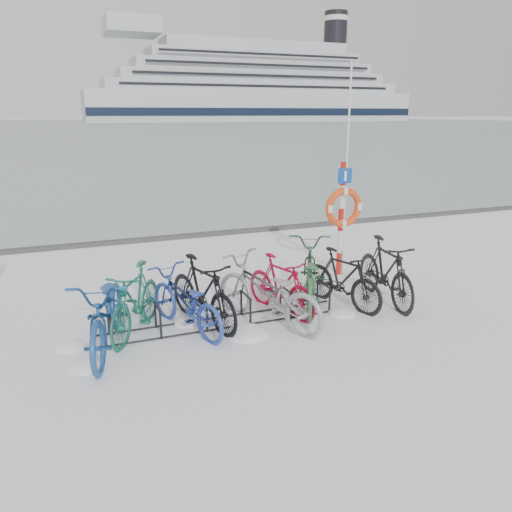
# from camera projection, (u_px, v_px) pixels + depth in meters

# --- Properties ---
(ground) EXTENTS (900.00, 900.00, 0.00)m
(ground) POSITION_uv_depth(u_px,v_px,m) (225.00, 323.00, 8.11)
(ground) COLOR white
(ground) RESTS_ON ground
(ice_sheet) EXTENTS (400.00, 298.00, 0.02)m
(ice_sheet) POSITION_uv_depth(u_px,v_px,m) (64.00, 125.00, 147.00)
(ice_sheet) COLOR #A0AEB5
(ice_sheet) RESTS_ON ground
(quay_edge) EXTENTS (400.00, 0.25, 0.10)m
(quay_edge) POSITION_uv_depth(u_px,v_px,m) (158.00, 238.00, 13.39)
(quay_edge) COLOR #3F3F42
(quay_edge) RESTS_ON ground
(bike_rack) EXTENTS (4.00, 0.48, 0.46)m
(bike_rack) POSITION_uv_depth(u_px,v_px,m) (225.00, 313.00, 8.06)
(bike_rack) COLOR black
(bike_rack) RESTS_ON ground
(lifebuoy_station) EXTENTS (0.82, 0.23, 4.27)m
(lifebuoy_station) POSITION_uv_depth(u_px,v_px,m) (343.00, 208.00, 10.16)
(lifebuoy_station) COLOR red
(lifebuoy_station) RESTS_ON ground
(cruise_ferry) EXTENTS (135.69, 25.60, 44.58)m
(cruise_ferry) POSITION_uv_depth(u_px,v_px,m) (253.00, 91.00, 205.12)
(cruise_ferry) COLOR white
(cruise_ferry) RESTS_ON ground
(bike_0) EXTENTS (1.33, 2.38, 1.18)m
(bike_0) POSITION_uv_depth(u_px,v_px,m) (108.00, 309.00, 7.12)
(bike_0) COLOR navy
(bike_0) RESTS_ON ground
(bike_1) EXTENTS (1.38, 1.84, 1.10)m
(bike_1) POSITION_uv_depth(u_px,v_px,m) (135.00, 299.00, 7.63)
(bike_1) COLOR #17604C
(bike_1) RESTS_ON ground
(bike_2) EXTENTS (1.28, 2.02, 1.00)m
(bike_2) POSITION_uv_depth(u_px,v_px,m) (185.00, 299.00, 7.75)
(bike_2) COLOR #273F9B
(bike_2) RESTS_ON ground
(bike_3) EXTENTS (1.06, 1.96, 1.14)m
(bike_3) POSITION_uv_depth(u_px,v_px,m) (203.00, 290.00, 7.95)
(bike_3) COLOR black
(bike_3) RESTS_ON ground
(bike_4) EXTENTS (1.66, 2.30, 1.15)m
(bike_4) POSITION_uv_depth(u_px,v_px,m) (267.00, 290.00, 7.94)
(bike_4) COLOR gray
(bike_4) RESTS_ON ground
(bike_5) EXTENTS (0.95, 1.76, 1.02)m
(bike_5) POSITION_uv_depth(u_px,v_px,m) (281.00, 284.00, 8.45)
(bike_5) COLOR maroon
(bike_5) RESTS_ON ground
(bike_6) EXTENTS (1.68, 2.33, 1.16)m
(bike_6) POSITION_uv_depth(u_px,v_px,m) (309.00, 272.00, 8.80)
(bike_6) COLOR #2E643B
(bike_6) RESTS_ON ground
(bike_7) EXTENTS (1.03, 1.81, 1.05)m
(bike_7) POSITION_uv_depth(u_px,v_px,m) (342.00, 277.00, 8.73)
(bike_7) COLOR black
(bike_7) RESTS_ON ground
(bike_8) EXTENTS (0.78, 2.02, 1.19)m
(bike_8) POSITION_uv_depth(u_px,v_px,m) (386.00, 270.00, 8.92)
(bike_8) COLOR black
(bike_8) RESTS_ON ground
(snow_drifts) EXTENTS (4.79, 1.98, 0.23)m
(snow_drifts) POSITION_uv_depth(u_px,v_px,m) (219.00, 330.00, 7.84)
(snow_drifts) COLOR white
(snow_drifts) RESTS_ON ground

